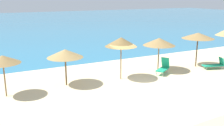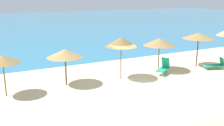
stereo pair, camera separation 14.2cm
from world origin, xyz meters
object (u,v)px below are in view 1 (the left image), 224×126
(beach_umbrella_6, at_px, (159,42))
(beach_umbrella_7, at_px, (198,36))
(beach_umbrella_4, at_px, (65,53))
(beach_umbrella_5, at_px, (121,42))
(beach_umbrella_3, at_px, (3,59))
(lounge_chair_0, at_px, (163,67))
(lounge_chair_1, at_px, (215,64))

(beach_umbrella_6, bearing_deg, beach_umbrella_7, -5.48)
(beach_umbrella_4, relative_size, beach_umbrella_5, 0.81)
(beach_umbrella_5, bearing_deg, beach_umbrella_7, 0.92)
(beach_umbrella_6, xyz_separation_m, beach_umbrella_7, (3.59, -0.34, 0.26))
(beach_umbrella_3, bearing_deg, lounge_chair_0, -2.95)
(beach_umbrella_6, xyz_separation_m, lounge_chair_0, (-0.11, -0.79, -1.78))
(beach_umbrella_5, height_order, lounge_chair_0, beach_umbrella_5)
(beach_umbrella_7, relative_size, lounge_chair_1, 1.58)
(beach_umbrella_4, distance_m, lounge_chair_0, 7.45)
(beach_umbrella_6, relative_size, lounge_chair_1, 1.47)
(beach_umbrella_5, xyz_separation_m, lounge_chair_1, (7.92, -1.16, -2.27))
(beach_umbrella_3, bearing_deg, beach_umbrella_6, 1.16)
(beach_umbrella_4, distance_m, beach_umbrella_5, 3.85)
(beach_umbrella_4, bearing_deg, beach_umbrella_5, -7.86)
(beach_umbrella_5, distance_m, beach_umbrella_7, 7.15)
(beach_umbrella_5, distance_m, lounge_chair_0, 4.07)
(beach_umbrella_3, relative_size, lounge_chair_1, 1.39)
(beach_umbrella_4, height_order, lounge_chair_1, beach_umbrella_4)
(lounge_chair_1, bearing_deg, beach_umbrella_6, 87.34)
(beach_umbrella_3, relative_size, beach_umbrella_6, 0.95)
(beach_umbrella_3, xyz_separation_m, beach_umbrella_4, (3.71, 0.29, -0.09))
(beach_umbrella_5, relative_size, beach_umbrella_6, 1.15)
(lounge_chair_0, bearing_deg, beach_umbrella_4, 51.45)
(lounge_chair_0, relative_size, lounge_chair_1, 0.85)
(beach_umbrella_3, xyz_separation_m, beach_umbrella_7, (14.63, -0.12, 0.34))
(beach_umbrella_5, xyz_separation_m, beach_umbrella_7, (7.14, 0.12, -0.09))
(beach_umbrella_5, relative_size, lounge_chair_1, 1.68)
(beach_umbrella_3, height_order, beach_umbrella_5, beach_umbrella_5)
(beach_umbrella_3, height_order, beach_umbrella_7, beach_umbrella_7)
(beach_umbrella_7, bearing_deg, beach_umbrella_6, 174.52)
(lounge_chair_0, bearing_deg, beach_umbrella_6, -39.49)
(beach_umbrella_5, xyz_separation_m, beach_umbrella_6, (3.56, 0.46, -0.35))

